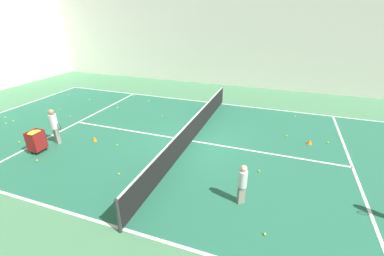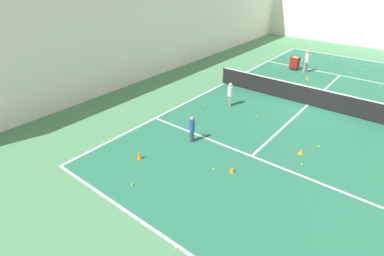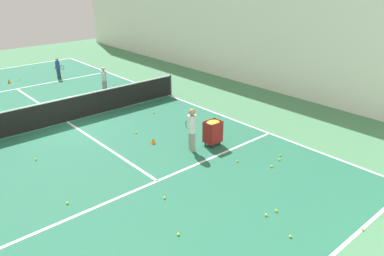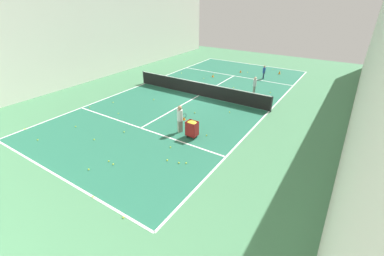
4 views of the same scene
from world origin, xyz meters
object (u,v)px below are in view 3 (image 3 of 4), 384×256
object	(u,v)px
player_near_baseline	(58,67)
training_cone_0	(56,66)
child_midcourt	(104,78)
ball_cart	(213,128)
tennis_net	(66,110)
coach_at_net	(192,127)

from	to	relation	value
player_near_baseline	training_cone_0	xyz separation A→B (m)	(-0.81, -2.41, -0.52)
player_near_baseline	child_midcourt	size ratio (longest dim) A/B	0.91
child_midcourt	ball_cart	world-z (taller)	child_midcourt
tennis_net	child_midcourt	bearing A→B (deg)	-140.34
child_midcourt	ball_cart	distance (m)	8.55
child_midcourt	ball_cart	bearing A→B (deg)	-37.74
coach_at_net	child_midcourt	xyz separation A→B (m)	(-1.18, -8.40, -0.15)
coach_at_net	training_cone_0	xyz separation A→B (m)	(-1.27, -15.05, -0.74)
player_near_baseline	coach_at_net	distance (m)	12.65
coach_at_net	training_cone_0	world-z (taller)	coach_at_net
tennis_net	child_midcourt	size ratio (longest dim) A/B	8.51
tennis_net	ball_cart	xyz separation A→B (m)	(-3.11, 5.73, 0.11)
ball_cart	child_midcourt	bearing A→B (deg)	-91.91
ball_cart	tennis_net	bearing A→B (deg)	-61.50
child_midcourt	ball_cart	size ratio (longest dim) A/B	1.39
player_near_baseline	ball_cart	distance (m)	12.80
player_near_baseline	ball_cart	world-z (taller)	player_near_baseline
player_near_baseline	ball_cart	xyz separation A→B (m)	(-0.43, 12.79, -0.03)
tennis_net	child_midcourt	world-z (taller)	child_midcourt
tennis_net	player_near_baseline	world-z (taller)	player_near_baseline
tennis_net	ball_cart	world-z (taller)	tennis_net
player_near_baseline	child_midcourt	xyz separation A→B (m)	(-0.71, 4.25, 0.07)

